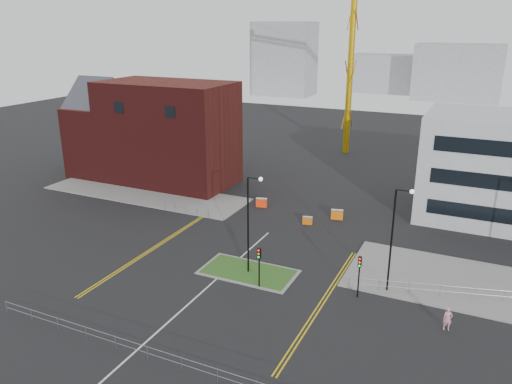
% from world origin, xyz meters
% --- Properties ---
extents(ground, '(200.00, 200.00, 0.00)m').
position_xyz_m(ground, '(0.00, 0.00, 0.00)').
color(ground, black).
rests_on(ground, ground).
extents(pavement_left, '(28.00, 8.00, 0.12)m').
position_xyz_m(pavement_left, '(-20.00, 22.00, 0.06)').
color(pavement_left, slate).
rests_on(pavement_left, ground).
extents(pavement_right, '(24.00, 10.00, 0.12)m').
position_xyz_m(pavement_right, '(22.00, 14.00, 0.06)').
color(pavement_right, slate).
rests_on(pavement_right, ground).
extents(island_kerb, '(8.60, 4.60, 0.08)m').
position_xyz_m(island_kerb, '(2.00, 8.00, 0.04)').
color(island_kerb, slate).
rests_on(island_kerb, ground).
extents(grass_island, '(8.00, 4.00, 0.12)m').
position_xyz_m(grass_island, '(2.00, 8.00, 0.06)').
color(grass_island, '#234B19').
rests_on(grass_island, ground).
extents(brick_building, '(24.20, 10.07, 14.24)m').
position_xyz_m(brick_building, '(-22.97, 28.00, 6.85)').
color(brick_building, '#431110').
rests_on(brick_building, ground).
extents(streetlamp_island, '(1.46, 0.36, 9.18)m').
position_xyz_m(streetlamp_island, '(2.22, 8.00, 5.41)').
color(streetlamp_island, black).
rests_on(streetlamp_island, ground).
extents(streetlamp_right_near, '(1.46, 0.36, 9.18)m').
position_xyz_m(streetlamp_right_near, '(14.22, 10.00, 5.41)').
color(streetlamp_right_near, black).
rests_on(streetlamp_right_near, ground).
extents(traffic_light_island, '(0.28, 0.33, 3.65)m').
position_xyz_m(traffic_light_island, '(4.00, 5.98, 2.57)').
color(traffic_light_island, black).
rests_on(traffic_light_island, ground).
extents(traffic_light_right, '(0.28, 0.33, 3.65)m').
position_xyz_m(traffic_light_right, '(12.00, 7.98, 2.57)').
color(traffic_light_right, black).
rests_on(traffic_light_right, ground).
extents(railing_front, '(24.05, 0.05, 1.10)m').
position_xyz_m(railing_front, '(0.00, -6.00, 0.78)').
color(railing_front, gray).
rests_on(railing_front, ground).
extents(railing_left, '(6.05, 0.05, 1.10)m').
position_xyz_m(railing_left, '(-11.00, 18.00, 0.74)').
color(railing_left, gray).
rests_on(railing_left, ground).
extents(railing_right, '(19.05, 5.05, 1.10)m').
position_xyz_m(railing_right, '(20.50, 11.50, 0.78)').
color(railing_right, gray).
rests_on(railing_right, ground).
extents(centre_line, '(0.15, 30.00, 0.01)m').
position_xyz_m(centre_line, '(0.00, 2.00, 0.01)').
color(centre_line, silver).
rests_on(centre_line, ground).
extents(yellow_left_a, '(0.12, 24.00, 0.01)m').
position_xyz_m(yellow_left_a, '(-9.00, 10.00, 0.01)').
color(yellow_left_a, gold).
rests_on(yellow_left_a, ground).
extents(yellow_left_b, '(0.12, 24.00, 0.01)m').
position_xyz_m(yellow_left_b, '(-8.70, 10.00, 0.01)').
color(yellow_left_b, gold).
rests_on(yellow_left_b, ground).
extents(yellow_right_a, '(0.12, 20.00, 0.01)m').
position_xyz_m(yellow_right_a, '(9.50, 6.00, 0.01)').
color(yellow_right_a, gold).
rests_on(yellow_right_a, ground).
extents(yellow_right_b, '(0.12, 20.00, 0.01)m').
position_xyz_m(yellow_right_b, '(9.80, 6.00, 0.01)').
color(yellow_right_b, gold).
rests_on(yellow_right_b, ground).
extents(skyline_a, '(18.00, 12.00, 22.00)m').
position_xyz_m(skyline_a, '(-40.00, 120.00, 11.00)').
color(skyline_a, gray).
rests_on(skyline_a, ground).
extents(skyline_b, '(24.00, 12.00, 16.00)m').
position_xyz_m(skyline_b, '(10.00, 130.00, 8.00)').
color(skyline_b, gray).
rests_on(skyline_b, ground).
extents(skyline_d, '(30.00, 12.00, 12.00)m').
position_xyz_m(skyline_d, '(-8.00, 140.00, 6.00)').
color(skyline_d, gray).
rests_on(skyline_d, ground).
extents(pedestrian, '(0.76, 0.61, 1.81)m').
position_xyz_m(pedestrian, '(19.08, 6.20, 0.90)').
color(pedestrian, pink).
rests_on(pedestrian, ground).
extents(barrier_left, '(1.41, 0.75, 1.13)m').
position_xyz_m(barrier_left, '(-3.98, 24.00, 0.61)').
color(barrier_left, '#FF3A0E').
rests_on(barrier_left, ground).
extents(barrier_mid, '(1.14, 0.61, 0.91)m').
position_xyz_m(barrier_mid, '(3.00, 21.10, 0.49)').
color(barrier_mid, '#D9620C').
rests_on(barrier_mid, ground).
extents(barrier_right, '(1.43, 0.75, 1.15)m').
position_xyz_m(barrier_right, '(5.55, 24.00, 0.62)').
color(barrier_right, orange).
rests_on(barrier_right, ground).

